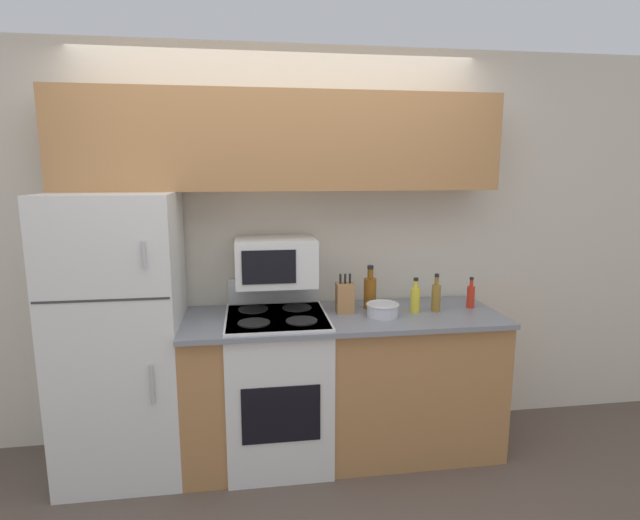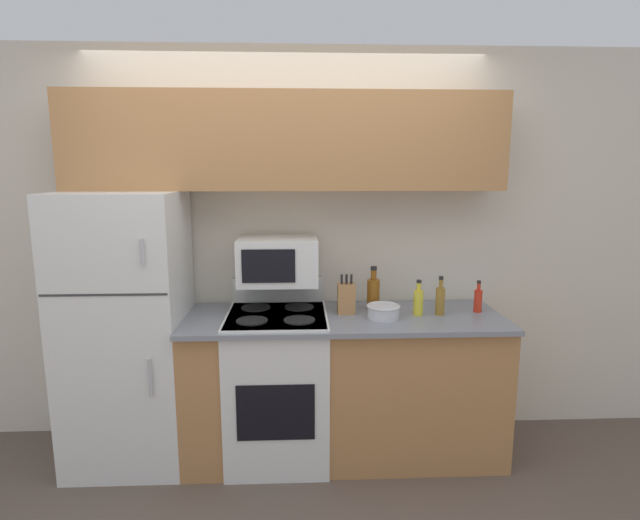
% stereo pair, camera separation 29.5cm
% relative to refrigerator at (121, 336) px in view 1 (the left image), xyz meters
% --- Properties ---
extents(ground_plane, '(12.00, 12.00, 0.00)m').
position_rel_refrigerator_xyz_m(ground_plane, '(0.97, -0.31, -0.83)').
color(ground_plane, brown).
extents(wall_back, '(8.00, 0.05, 2.55)m').
position_rel_refrigerator_xyz_m(wall_back, '(0.97, 0.36, 0.45)').
color(wall_back, beige).
rests_on(wall_back, ground_plane).
extents(lower_cabinets, '(1.94, 0.68, 0.91)m').
position_rel_refrigerator_xyz_m(lower_cabinets, '(1.32, 0.00, -0.38)').
color(lower_cabinets, '#B27A47').
rests_on(lower_cabinets, ground_plane).
extents(refrigerator, '(0.69, 0.65, 1.66)m').
position_rel_refrigerator_xyz_m(refrigerator, '(0.00, 0.00, 0.00)').
color(refrigerator, white).
rests_on(refrigerator, ground_plane).
extents(upper_cabinets, '(2.63, 0.32, 0.58)m').
position_rel_refrigerator_xyz_m(upper_cabinets, '(0.97, 0.17, 1.12)').
color(upper_cabinets, '#B27A47').
rests_on(upper_cabinets, refrigerator).
extents(stove, '(0.61, 0.66, 1.08)m').
position_rel_refrigerator_xyz_m(stove, '(0.90, -0.01, -0.35)').
color(stove, white).
rests_on(stove, ground_plane).
extents(microwave, '(0.49, 0.36, 0.28)m').
position_rel_refrigerator_xyz_m(microwave, '(0.91, 0.12, 0.40)').
color(microwave, white).
rests_on(microwave, stove).
extents(knife_block, '(0.11, 0.09, 0.25)m').
position_rel_refrigerator_xyz_m(knife_block, '(1.33, 0.04, 0.17)').
color(knife_block, '#B27A47').
rests_on(knife_block, lower_cabinets).
extents(bowl, '(0.20, 0.20, 0.08)m').
position_rel_refrigerator_xyz_m(bowl, '(1.54, -0.07, 0.12)').
color(bowl, silver).
rests_on(bowl, lower_cabinets).
extents(bottle_hot_sauce, '(0.05, 0.05, 0.20)m').
position_rel_refrigerator_xyz_m(bottle_hot_sauce, '(2.16, 0.04, 0.15)').
color(bottle_hot_sauce, red).
rests_on(bottle_hot_sauce, lower_cabinets).
extents(bottle_whiskey, '(0.08, 0.08, 0.28)m').
position_rel_refrigerator_xyz_m(bottle_whiskey, '(1.51, 0.11, 0.19)').
color(bottle_whiskey, brown).
rests_on(bottle_whiskey, lower_cabinets).
extents(bottle_vinegar, '(0.06, 0.06, 0.24)m').
position_rel_refrigerator_xyz_m(bottle_vinegar, '(1.90, -0.01, 0.17)').
color(bottle_vinegar, olive).
rests_on(bottle_vinegar, lower_cabinets).
extents(bottle_cooking_spray, '(0.06, 0.06, 0.22)m').
position_rel_refrigerator_xyz_m(bottle_cooking_spray, '(1.77, -0.02, 0.16)').
color(bottle_cooking_spray, gold).
rests_on(bottle_cooking_spray, lower_cabinets).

